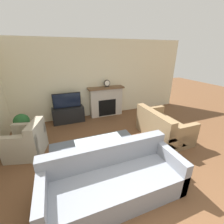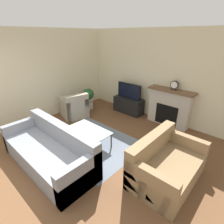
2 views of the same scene
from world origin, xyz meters
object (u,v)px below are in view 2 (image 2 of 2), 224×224
(couch_loveseat, at_px, (165,165))
(coffee_table, at_px, (90,131))
(mantel_clock, at_px, (174,85))
(couch_sectional, at_px, (50,152))
(potted_plant, at_px, (88,97))
(armchair_by_window, at_px, (75,108))
(tv, at_px, (129,91))

(couch_loveseat, bearing_deg, coffee_table, 96.13)
(mantel_clock, bearing_deg, couch_sectional, -107.68)
(potted_plant, distance_m, mantel_clock, 2.96)
(couch_sectional, distance_m, armchair_by_window, 2.30)
(couch_sectional, relative_size, coffee_table, 2.13)
(armchair_by_window, relative_size, coffee_table, 0.86)
(couch_loveseat, distance_m, coffee_table, 1.92)
(armchair_by_window, bearing_deg, couch_loveseat, 96.52)
(tv, relative_size, couch_loveseat, 0.61)
(couch_loveseat, bearing_deg, potted_plant, 70.87)
(coffee_table, distance_m, potted_plant, 2.28)
(armchair_by_window, bearing_deg, potted_plant, -152.22)
(couch_sectional, relative_size, couch_loveseat, 1.55)
(couch_loveseat, relative_size, coffee_table, 1.37)
(tv, relative_size, couch_sectional, 0.40)
(couch_sectional, bearing_deg, mantel_clock, 72.32)
(couch_sectional, height_order, potted_plant, couch_sectional)
(couch_loveseat, distance_m, mantel_clock, 2.48)
(couch_loveseat, relative_size, armchair_by_window, 1.59)
(coffee_table, bearing_deg, couch_sectional, -93.98)
(coffee_table, height_order, potted_plant, potted_plant)
(armchair_by_window, height_order, potted_plant, armchair_by_window)
(mantel_clock, bearing_deg, potted_plant, -162.95)
(tv, bearing_deg, coffee_table, -77.83)
(couch_sectional, bearing_deg, potted_plant, 123.77)
(couch_loveseat, xyz_separation_m, potted_plant, (-3.65, 1.26, 0.16))
(coffee_table, relative_size, potted_plant, 1.42)
(tv, distance_m, potted_plant, 1.49)
(potted_plant, bearing_deg, mantel_clock, 17.05)
(coffee_table, bearing_deg, couch_loveseat, 6.13)
(armchair_by_window, bearing_deg, mantel_clock, 136.77)
(armchair_by_window, height_order, coffee_table, armchair_by_window)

